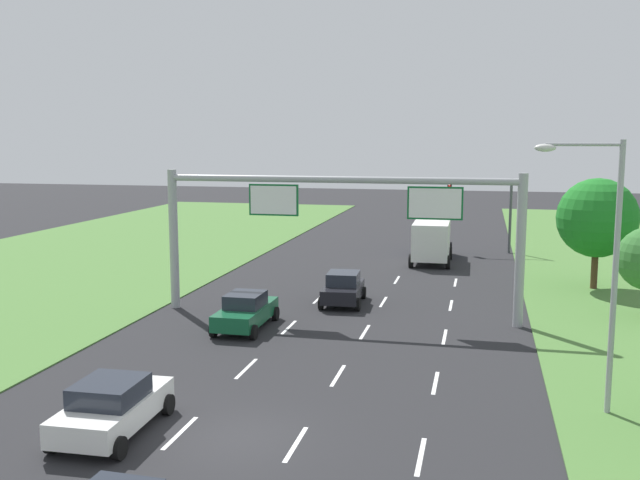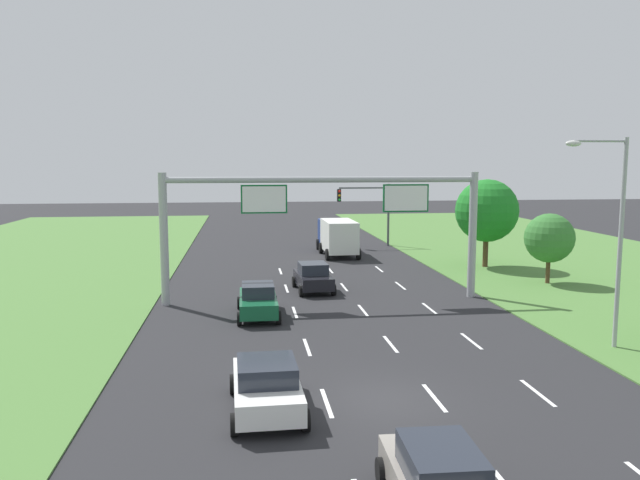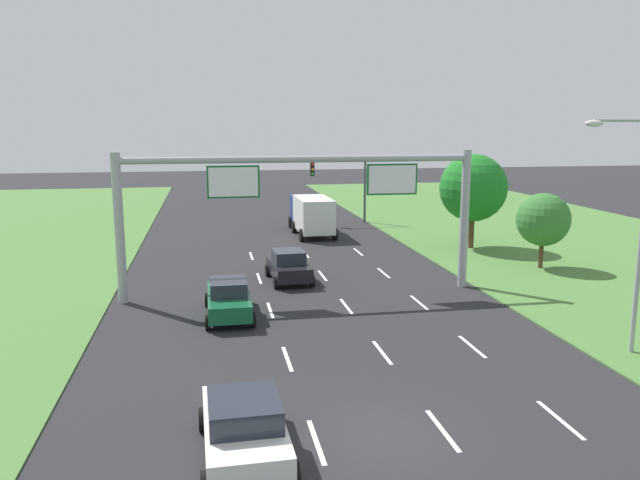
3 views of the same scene
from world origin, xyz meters
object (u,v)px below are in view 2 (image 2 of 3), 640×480
object	(u,v)px
car_lead_silver	(258,300)
street_lamp	(612,224)
roadside_tree_mid	(549,238)
car_far_ahead	(313,277)
box_truck	(337,235)
sign_gantry	(326,212)
traffic_light_mast	(367,203)
roadside_tree_far	(487,211)
car_near_red	(267,385)

from	to	relation	value
car_lead_silver	street_lamp	xyz separation A→B (m)	(13.89, -7.10, 4.27)
car_lead_silver	roadside_tree_mid	bearing A→B (deg)	18.12
car_lead_silver	roadside_tree_mid	xyz separation A→B (m)	(18.08, 6.00, 2.07)
car_far_ahead	box_truck	size ratio (longest dim) A/B	0.55
car_lead_silver	street_lamp	size ratio (longest dim) A/B	0.52
sign_gantry	car_far_ahead	bearing A→B (deg)	98.02
traffic_light_mast	roadside_tree_far	distance (m)	13.67
street_lamp	roadside_tree_far	size ratio (longest dim) A/B	1.34
street_lamp	sign_gantry	bearing A→B (deg)	135.02
car_far_ahead	sign_gantry	bearing A→B (deg)	-85.33
car_near_red	street_lamp	world-z (taller)	street_lamp
roadside_tree_far	car_near_red	bearing A→B (deg)	-124.45
car_far_ahead	sign_gantry	size ratio (longest dim) A/B	0.23
street_lamp	roadside_tree_far	world-z (taller)	street_lamp
car_lead_silver	roadside_tree_mid	distance (m)	19.16
sign_gantry	car_lead_silver	bearing A→B (deg)	-140.97
box_truck	street_lamp	bearing A→B (deg)	-76.26
car_near_red	street_lamp	bearing A→B (deg)	17.56
car_lead_silver	roadside_tree_far	size ratio (longest dim) A/B	0.70
car_near_red	street_lamp	distance (m)	15.33
car_lead_silver	traffic_light_mast	distance (m)	26.84
car_near_red	sign_gantry	distance (m)	15.90
car_lead_silver	box_truck	world-z (taller)	box_truck
sign_gantry	street_lamp	size ratio (longest dim) A/B	2.03
car_near_red	traffic_light_mast	size ratio (longest dim) A/B	0.78
car_lead_silver	box_truck	distance (m)	21.04
box_truck	car_far_ahead	bearing A→B (deg)	-104.90
car_near_red	roadside_tree_far	world-z (taller)	roadside_tree_far
car_lead_silver	street_lamp	bearing A→B (deg)	-27.32
sign_gantry	roadside_tree_far	xyz separation A→B (m)	(12.84, 9.34, -0.77)
car_near_red	box_truck	world-z (taller)	box_truck
car_near_red	car_lead_silver	size ratio (longest dim) A/B	0.98
car_near_red	car_lead_silver	distance (m)	11.86
street_lamp	roadside_tree_mid	xyz separation A→B (m)	(4.19, 13.10, -2.21)
traffic_light_mast	roadside_tree_far	size ratio (longest dim) A/B	0.88
car_lead_silver	car_far_ahead	distance (m)	6.62
box_truck	sign_gantry	xyz separation A→B (m)	(-3.20, -16.80, 3.26)
traffic_light_mast	car_far_ahead	bearing A→B (deg)	-110.42
car_near_red	street_lamp	xyz separation A→B (m)	(13.93, 4.76, 4.26)
box_truck	roadside_tree_mid	bearing A→B (deg)	-51.89
roadside_tree_far	car_lead_silver	bearing A→B (deg)	-143.27
traffic_light_mast	street_lamp	world-z (taller)	street_lamp
car_near_red	box_truck	xyz separation A→B (m)	(6.98, 31.71, 0.78)
street_lamp	traffic_light_mast	bearing A→B (deg)	96.31
sign_gantry	roadside_tree_mid	xyz separation A→B (m)	(14.34, 2.96, -1.99)
car_near_red	car_far_ahead	xyz separation A→B (m)	(3.41, 17.57, 0.00)
car_far_ahead	car_lead_silver	bearing A→B (deg)	-123.94
car_near_red	roadside_tree_mid	xyz separation A→B (m)	(18.12, 17.87, 2.05)
car_far_ahead	sign_gantry	world-z (taller)	sign_gantry
car_far_ahead	box_truck	bearing A→B (deg)	72.46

